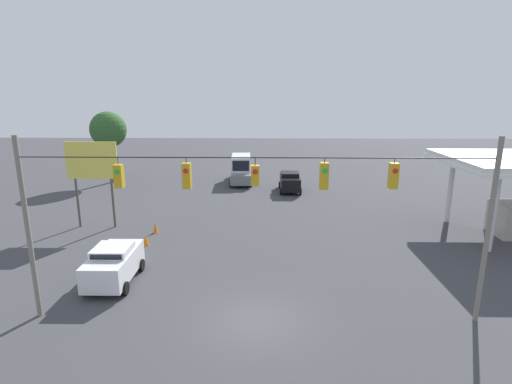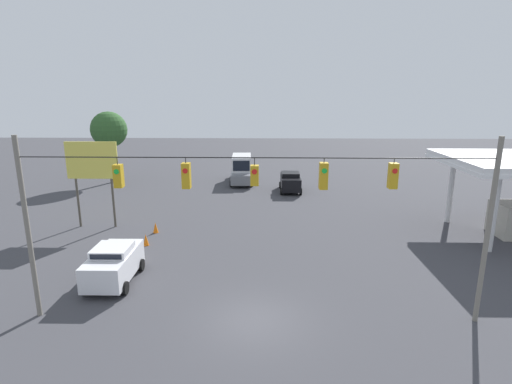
{
  "view_description": "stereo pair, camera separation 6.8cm",
  "coord_description": "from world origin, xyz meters",
  "views": [
    {
      "loc": [
        -0.34,
        14.96,
        9.27
      ],
      "look_at": [
        0.13,
        -8.02,
        3.58
      ],
      "focal_mm": 28.0,
      "sensor_mm": 36.0,
      "label": 1
    },
    {
      "loc": [
        -0.41,
        14.95,
        9.27
      ],
      "look_at": [
        0.13,
        -8.02,
        3.58
      ],
      "focal_mm": 28.0,
      "sensor_mm": 36.0,
      "label": 2
    }
  ],
  "objects": [
    {
      "name": "ground_plane",
      "position": [
        0.0,
        0.0,
        0.0
      ],
      "size": [
        140.0,
        140.0,
        0.0
      ],
      "primitive_type": "plane",
      "color": "#3D3D42"
    },
    {
      "name": "overhead_signal_span",
      "position": [
        -0.05,
        -0.21,
        4.99
      ],
      "size": [
        18.7,
        0.38,
        7.72
      ],
      "color": "slate",
      "rests_on": "ground_plane"
    },
    {
      "name": "sedan_black_oncoming_deep",
      "position": [
        -2.85,
        -22.86,
        0.98
      ],
      "size": [
        2.04,
        4.1,
        1.88
      ],
      "color": "black",
      "rests_on": "ground_plane"
    },
    {
      "name": "box_truck_grey_withflow_deep",
      "position": [
        2.11,
        -26.99,
        1.4
      ],
      "size": [
        2.54,
        6.53,
        2.85
      ],
      "color": "slate",
      "rests_on": "ground_plane"
    },
    {
      "name": "sedan_white_parked_shoulder",
      "position": [
        7.16,
        -3.4,
        0.99
      ],
      "size": [
        2.15,
        4.07,
        1.9
      ],
      "color": "silver",
      "rests_on": "ground_plane"
    },
    {
      "name": "traffic_cone_nearest",
      "position": [
        6.97,
        -4.33,
        0.36
      ],
      "size": [
        0.36,
        0.36,
        0.73
      ],
      "primitive_type": "cone",
      "color": "orange",
      "rests_on": "ground_plane"
    },
    {
      "name": "traffic_cone_second",
      "position": [
        7.06,
        -6.45,
        0.36
      ],
      "size": [
        0.36,
        0.36,
        0.73
      ],
      "primitive_type": "cone",
      "color": "orange",
      "rests_on": "ground_plane"
    },
    {
      "name": "traffic_cone_third",
      "position": [
        7.04,
        -8.36,
        0.36
      ],
      "size": [
        0.36,
        0.36,
        0.73
      ],
      "primitive_type": "cone",
      "color": "orange",
      "rests_on": "ground_plane"
    },
    {
      "name": "traffic_cone_fourth",
      "position": [
        7.06,
        -10.71,
        0.36
      ],
      "size": [
        0.36,
        0.36,
        0.73
      ],
      "primitive_type": "cone",
      "color": "orange",
      "rests_on": "ground_plane"
    },
    {
      "name": "roadside_billboard",
      "position": [
        11.54,
        -11.91,
        4.37
      ],
      "size": [
        3.58,
        0.16,
        6.08
      ],
      "color": "#4C473D",
      "rests_on": "ground_plane"
    },
    {
      "name": "tree_horizon_left",
      "position": [
        15.9,
        -26.51,
        5.57
      ],
      "size": [
        3.72,
        3.72,
        7.47
      ],
      "color": "#4C3823",
      "rests_on": "ground_plane"
    }
  ]
}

